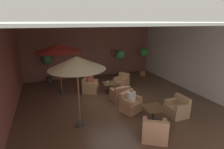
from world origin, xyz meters
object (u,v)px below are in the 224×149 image
armchair_front_left_east (122,82)px  patio_umbrella_center_beige (77,63)px  patron_by_window (91,80)px  cafe_table_front_right (154,110)px  armchair_front_right_north (130,104)px  patron_blue_shirt (131,96)px  iced_drink_cup (108,82)px  armchair_front_right_east (155,131)px  cafe_table_front_left (110,85)px  armchair_front_left_north (120,95)px  potted_tree_mid_right (120,58)px  armchair_front_left_south (90,87)px  potted_tree_mid_left (47,62)px  potted_tree_left_corner (143,57)px  armchair_front_right_south (177,109)px  patio_umbrella_tall_red (58,48)px

armchair_front_left_east → patio_umbrella_center_beige: bearing=-134.3°
patron_by_window → cafe_table_front_right: bearing=-68.2°
armchair_front_right_north → patron_by_window: (-1.07, 2.82, 0.40)m
patron_blue_shirt → patio_umbrella_center_beige: bearing=-172.1°
iced_drink_cup → armchair_front_right_east: bearing=-88.8°
cafe_table_front_left → armchair_front_left_north: size_ratio=0.91×
cafe_table_front_left → potted_tree_mid_right: size_ratio=0.41×
patron_by_window → patron_blue_shirt: bearing=-69.1°
armchair_front_left_south → potted_tree_mid_left: size_ratio=0.56×
armchair_front_left_north → armchair_front_right_north: armchair_front_right_north is taller
armchair_front_right_north → iced_drink_cup: armchair_front_right_north is taller
cafe_table_front_left → armchair_front_right_east: armchair_front_right_east is taller
armchair_front_left_north → potted_tree_left_corner: potted_tree_left_corner is taller
potted_tree_left_corner → cafe_table_front_left: bearing=-145.4°
potted_tree_left_corner → potted_tree_mid_left: 6.58m
armchair_front_right_east → armchair_front_right_south: armchair_front_right_south is taller
cafe_table_front_left → patron_blue_shirt: bearing=-87.0°
armchair_front_left_north → potted_tree_left_corner: 4.97m
cafe_table_front_left → patio_umbrella_tall_red: bearing=156.4°
cafe_table_front_right → iced_drink_cup: iced_drink_cup is taller
armchair_front_right_south → potted_tree_left_corner: (1.68, 5.74, 1.06)m
potted_tree_left_corner → armchair_front_left_east: bearing=-144.2°
patron_by_window → armchair_front_right_south: bearing=-54.8°
armchair_front_left_north → armchair_front_right_south: 2.78m
cafe_table_front_right → patron_blue_shirt: (-0.47, 1.04, 0.24)m
armchair_front_left_east → patio_umbrella_center_beige: (-3.18, -3.26, 2.15)m
armchair_front_right_north → patio_umbrella_tall_red: patio_umbrella_tall_red is taller
patron_blue_shirt → armchair_front_right_south: bearing=-31.7°
armchair_front_right_south → potted_tree_mid_right: size_ratio=0.43×
armchair_front_left_south → patio_umbrella_center_beige: patio_umbrella_center_beige is taller
armchair_front_right_south → patio_umbrella_center_beige: size_ratio=0.31×
armchair_front_left_east → potted_tree_left_corner: (2.47, 1.78, 1.06)m
armchair_front_left_south → potted_tree_left_corner: (4.45, 1.84, 1.06)m
patio_umbrella_tall_red → cafe_table_front_left: bearing=-23.6°
patron_by_window → iced_drink_cup: bearing=-28.3°
cafe_table_front_left → iced_drink_cup: (-0.12, 0.07, 0.18)m
armchair_front_right_east → patron_by_window: size_ratio=1.72×
armchair_front_left_south → potted_tree_mid_right: bearing=36.7°
cafe_table_front_right → patron_by_window: bearing=111.8°
armchair_front_right_north → patio_umbrella_tall_red: bearing=127.6°
potted_tree_mid_right → cafe_table_front_left: bearing=-123.6°
armchair_front_left_north → cafe_table_front_right: armchair_front_left_north is taller
cafe_table_front_left → potted_tree_mid_right: (1.68, 2.54, 0.90)m
armchair_front_left_east → armchair_front_right_east: size_ratio=0.93×
patio_umbrella_tall_red → armchair_front_left_east: bearing=-8.0°
patio_umbrella_tall_red → patron_by_window: patio_umbrella_tall_red is taller
armchair_front_left_east → armchair_front_right_east: 5.09m
potted_tree_left_corner → cafe_table_front_right: bearing=-116.4°
patio_umbrella_tall_red → patron_blue_shirt: bearing=-52.5°
armchair_front_left_south → armchair_front_right_east: size_ratio=0.96×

